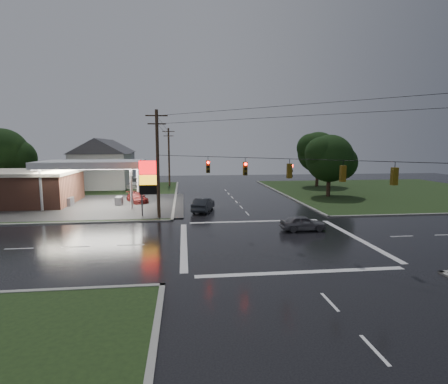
{
  "coord_description": "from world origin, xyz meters",
  "views": [
    {
      "loc": [
        -6.94,
        -26.3,
        7.55
      ],
      "look_at": [
        -3.06,
        6.94,
        3.0
      ],
      "focal_mm": 28.0,
      "sensor_mm": 36.0,
      "label": 1
    }
  ],
  "objects": [
    {
      "name": "grass_ne",
      "position": [
        26.0,
        26.0,
        0.04
      ],
      "size": [
        36.0,
        36.0,
        0.08
      ],
      "primitive_type": "cube",
      "color": "black",
      "rests_on": "ground"
    },
    {
      "name": "car_north",
      "position": [
        -4.75,
        12.91,
        0.78
      ],
      "size": [
        2.99,
        5.0,
        1.56
      ],
      "primitive_type": "imported",
      "rotation": [
        0.0,
        0.0,
        2.84
      ],
      "color": "#22252A",
      "rests_on": "ground"
    },
    {
      "name": "tree_nw_behind",
      "position": [
        -33.84,
        29.99,
        6.18
      ],
      "size": [
        8.93,
        7.6,
        10.0
      ],
      "color": "black",
      "rests_on": "ground"
    },
    {
      "name": "traffic_signals",
      "position": [
        0.02,
        -0.02,
        6.48
      ],
      "size": [
        26.87,
        26.87,
        1.47
      ],
      "color": "black",
      "rests_on": "ground"
    },
    {
      "name": "utility_pole_nw",
      "position": [
        -9.5,
        9.5,
        5.72
      ],
      "size": [
        2.2,
        0.32,
        11.0
      ],
      "color": "#382619",
      "rests_on": "ground"
    },
    {
      "name": "pylon_sign",
      "position": [
        -10.5,
        10.5,
        4.01
      ],
      "size": [
        2.0,
        0.35,
        6.0
      ],
      "color": "#59595E",
      "rests_on": "ground"
    },
    {
      "name": "tree_ne_far",
      "position": [
        17.15,
        33.99,
        6.18
      ],
      "size": [
        8.46,
        7.2,
        9.8
      ],
      "color": "black",
      "rests_on": "ground"
    },
    {
      "name": "tree_ne_near",
      "position": [
        14.14,
        21.99,
        5.56
      ],
      "size": [
        7.99,
        6.8,
        8.98
      ],
      "color": "black",
      "rests_on": "ground"
    },
    {
      "name": "house_near",
      "position": [
        -20.95,
        36.0,
        4.41
      ],
      "size": [
        11.05,
        8.48,
        8.6
      ],
      "color": "silver",
      "rests_on": "ground"
    },
    {
      "name": "car_pump",
      "position": [
        -13.0,
        19.85,
        0.67
      ],
      "size": [
        3.62,
        4.97,
        1.34
      ],
      "primitive_type": "imported",
      "rotation": [
        0.0,
        0.0,
        0.43
      ],
      "color": "#571513",
      "rests_on": "ground"
    },
    {
      "name": "house_far",
      "position": [
        -21.95,
        48.0,
        4.41
      ],
      "size": [
        11.05,
        8.48,
        8.6
      ],
      "color": "silver",
      "rests_on": "ground"
    },
    {
      "name": "gas_station",
      "position": [
        -25.68,
        19.7,
        2.55
      ],
      "size": [
        26.2,
        18.0,
        5.6
      ],
      "color": "#2D2D2D",
      "rests_on": "ground"
    },
    {
      "name": "car_crossing",
      "position": [
        3.51,
        2.94,
        0.68
      ],
      "size": [
        3.97,
        1.6,
        1.35
      ],
      "primitive_type": "imported",
      "rotation": [
        0.0,
        0.0,
        1.57
      ],
      "color": "slate",
      "rests_on": "ground"
    },
    {
      "name": "grass_nw",
      "position": [
        -26.0,
        26.0,
        0.04
      ],
      "size": [
        36.0,
        36.0,
        0.08
      ],
      "primitive_type": "cube",
      "color": "black",
      "rests_on": "ground"
    },
    {
      "name": "ground",
      "position": [
        0.0,
        0.0,
        0.0
      ],
      "size": [
        120.0,
        120.0,
        0.0
      ],
      "primitive_type": "plane",
      "color": "black",
      "rests_on": "ground"
    },
    {
      "name": "utility_pole_n",
      "position": [
        -9.5,
        38.0,
        5.47
      ],
      "size": [
        2.2,
        0.32,
        10.5
      ],
      "color": "#382619",
      "rests_on": "ground"
    }
  ]
}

